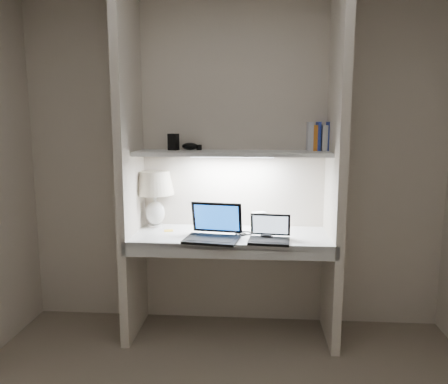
# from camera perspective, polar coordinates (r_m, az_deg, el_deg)

# --- Properties ---
(back_wall) EXTENTS (3.20, 0.01, 2.50)m
(back_wall) POSITION_cam_1_polar(r_m,az_deg,el_deg) (3.36, 1.21, 3.61)
(back_wall) COLOR beige
(back_wall) RESTS_ON floor
(alcove_panel_left) EXTENTS (0.06, 0.55, 2.50)m
(alcove_panel_left) POSITION_cam_1_polar(r_m,az_deg,el_deg) (3.22, -12.17, 3.15)
(alcove_panel_left) COLOR beige
(alcove_panel_left) RESTS_ON floor
(alcove_panel_right) EXTENTS (0.06, 0.55, 2.50)m
(alcove_panel_right) POSITION_cam_1_polar(r_m,az_deg,el_deg) (3.14, 14.40, 2.92)
(alcove_panel_right) COLOR beige
(alcove_panel_right) RESTS_ON floor
(desk) EXTENTS (1.40, 0.55, 0.04)m
(desk) POSITION_cam_1_polar(r_m,az_deg,el_deg) (3.18, 0.92, -5.87)
(desk) COLOR white
(desk) RESTS_ON alcove_panel_left
(desk_apron) EXTENTS (1.46, 0.03, 0.10)m
(desk_apron) POSITION_cam_1_polar(r_m,az_deg,el_deg) (2.94, 0.62, -7.74)
(desk_apron) COLOR silver
(desk_apron) RESTS_ON desk
(shelf) EXTENTS (1.40, 0.36, 0.03)m
(shelf) POSITION_cam_1_polar(r_m,az_deg,el_deg) (3.18, 1.04, 5.09)
(shelf) COLOR silver
(shelf) RESTS_ON back_wall
(strip_light) EXTENTS (0.60, 0.04, 0.02)m
(strip_light) POSITION_cam_1_polar(r_m,az_deg,el_deg) (3.18, 1.04, 4.70)
(strip_light) COLOR white
(strip_light) RESTS_ON shelf
(table_lamp) EXTENTS (0.30, 0.30, 0.43)m
(table_lamp) POSITION_cam_1_polar(r_m,az_deg,el_deg) (3.38, -9.03, 0.32)
(table_lamp) COLOR white
(table_lamp) RESTS_ON desk
(laptop_main) EXTENTS (0.40, 0.36, 0.24)m
(laptop_main) POSITION_cam_1_polar(r_m,az_deg,el_deg) (3.04, -1.37, -5.12)
(laptop_main) COLOR black
(laptop_main) RESTS_ON desk
(laptop_netbook) EXTENTS (0.30, 0.27, 0.18)m
(laptop_netbook) POSITION_cam_1_polar(r_m,az_deg,el_deg) (3.01, 5.96, -5.61)
(laptop_netbook) COLOR black
(laptop_netbook) RESTS_ON desk
(speaker) EXTENTS (0.12, 0.10, 0.14)m
(speaker) POSITION_cam_1_polar(r_m,az_deg,el_deg) (3.27, 4.60, -3.84)
(speaker) COLOR silver
(speaker) RESTS_ON desk
(mouse) EXTENTS (0.11, 0.09, 0.04)m
(mouse) POSITION_cam_1_polar(r_m,az_deg,el_deg) (3.05, 5.62, -5.84)
(mouse) COLOR black
(mouse) RESTS_ON desk
(cable_coil) EXTENTS (0.14, 0.14, 0.01)m
(cable_coil) POSITION_cam_1_polar(r_m,az_deg,el_deg) (3.18, 2.79, -5.39)
(cable_coil) COLOR black
(cable_coil) RESTS_ON desk
(sticky_note) EXTENTS (0.08, 0.08, 0.00)m
(sticky_note) POSITION_cam_1_polar(r_m,az_deg,el_deg) (3.30, -7.25, -5.02)
(sticky_note) COLOR yellow
(sticky_note) RESTS_ON desk
(book_row) EXTENTS (0.20, 0.14, 0.21)m
(book_row) POSITION_cam_1_polar(r_m,az_deg,el_deg) (3.31, 12.47, 7.02)
(book_row) COLOR #B9B9B9
(book_row) RESTS_ON shelf
(shelf_box) EXTENTS (0.09, 0.08, 0.12)m
(shelf_box) POSITION_cam_1_polar(r_m,az_deg,el_deg) (3.29, -6.62, 6.51)
(shelf_box) COLOR black
(shelf_box) RESTS_ON shelf
(shelf_gadget) EXTENTS (0.15, 0.12, 0.05)m
(shelf_gadget) POSITION_cam_1_polar(r_m,az_deg,el_deg) (3.30, -4.46, 5.97)
(shelf_gadget) COLOR black
(shelf_gadget) RESTS_ON shelf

